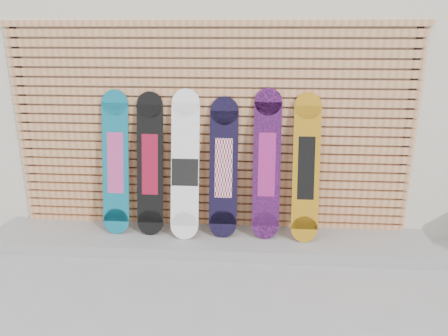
{
  "coord_description": "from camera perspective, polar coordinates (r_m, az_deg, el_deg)",
  "views": [
    {
      "loc": [
        0.31,
        -3.5,
        2.2
      ],
      "look_at": [
        0.0,
        0.75,
        0.85
      ],
      "focal_mm": 35.0,
      "sensor_mm": 36.0,
      "label": 1
    }
  ],
  "objects": [
    {
      "name": "ground",
      "position": [
        4.15,
        -0.85,
        -14.47
      ],
      "size": [
        80.0,
        80.0,
        0.0
      ],
      "primitive_type": "plane",
      "color": "#9C9D9F",
      "rests_on": "ground"
    },
    {
      "name": "building",
      "position": [
        7.02,
        5.86,
        14.2
      ],
      "size": [
        12.0,
        5.0,
        3.6
      ],
      "primitive_type": "cube",
      "color": "beige",
      "rests_on": "ground"
    },
    {
      "name": "concrete_step",
      "position": [
        4.72,
        -1.96,
        -9.4
      ],
      "size": [
        4.6,
        0.7,
        0.12
      ],
      "primitive_type": "cube",
      "color": "gray",
      "rests_on": "ground"
    },
    {
      "name": "slat_wall",
      "position": [
        4.6,
        -1.73,
        5.12
      ],
      "size": [
        4.26,
        0.08,
        2.29
      ],
      "color": "tan",
      "rests_on": "ground"
    },
    {
      "name": "snowboard_0",
      "position": [
        4.72,
        -13.97,
        0.65
      ],
      "size": [
        0.28,
        0.32,
        1.5
      ],
      "color": "#0D6780",
      "rests_on": "concrete_step"
    },
    {
      "name": "snowboard_1",
      "position": [
        4.62,
        -9.63,
        0.46
      ],
      "size": [
        0.27,
        0.32,
        1.48
      ],
      "color": "black",
      "rests_on": "concrete_step"
    },
    {
      "name": "snowboard_2",
      "position": [
        4.51,
        -5.1,
        0.28
      ],
      "size": [
        0.29,
        0.39,
        1.52
      ],
      "color": "white",
      "rests_on": "concrete_step"
    },
    {
      "name": "snowboard_3",
      "position": [
        4.51,
        -0.05,
        -0.01
      ],
      "size": [
        0.29,
        0.32,
        1.44
      ],
      "color": "black",
      "rests_on": "concrete_step"
    },
    {
      "name": "snowboard_4",
      "position": [
        4.48,
        5.6,
        0.43
      ],
      "size": [
        0.28,
        0.32,
        1.53
      ],
      "color": "black",
      "rests_on": "concrete_step"
    },
    {
      "name": "snowboard_5",
      "position": [
        4.5,
        10.67,
        -0.02
      ],
      "size": [
        0.27,
        0.37,
        1.49
      ],
      "color": "#B47813",
      "rests_on": "concrete_step"
    }
  ]
}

